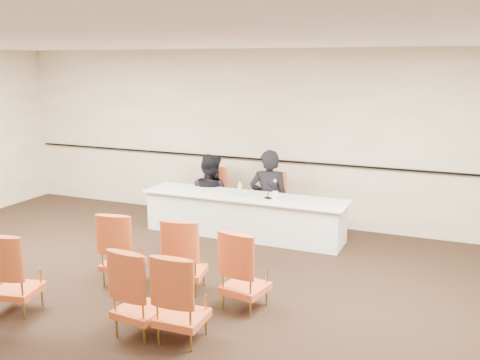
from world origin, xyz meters
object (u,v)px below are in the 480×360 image
object	(u,v)px
microphone	(268,190)
aud_chair_back_right	(182,297)
drinking_glass	(241,194)
panel_table	(244,215)
aud_chair_front_left	(122,247)
panelist_main_chair	(269,201)
panelist_main	(269,202)
panelist_second_chair	(210,195)
aud_chair_back_left	(16,271)
panelist_second	(210,200)
water_bottle	(240,189)
coffee_cup	(275,196)
aud_chair_back_mid	(140,290)
aud_chair_front_mid	(185,254)
aud_chair_front_right	(245,269)

from	to	relation	value
microphone	aud_chair_back_right	world-z (taller)	microphone
drinking_glass	microphone	bearing A→B (deg)	5.98
panel_table	aud_chair_front_left	world-z (taller)	aud_chair_front_left
panelist_main_chair	aud_chair_back_right	xyz separation A→B (m)	(0.47, -3.88, 0.00)
panel_table	panelist_main	world-z (taller)	panelist_main
panelist_second_chair	aud_chair_back_left	xyz separation A→B (m)	(-0.46, -4.03, 0.00)
panelist_second	drinking_glass	bearing A→B (deg)	153.88
panelist_main_chair	water_bottle	bearing A→B (deg)	-116.75
panel_table	aud_chair_back_left	size ratio (longest dim) A/B	3.54
coffee_cup	aud_chair_back_mid	size ratio (longest dim) A/B	0.15
panelist_main	aud_chair_front_mid	distance (m)	2.81
aud_chair_front_left	aud_chair_back_left	world-z (taller)	same
panelist_main	aud_chair_back_right	bearing A→B (deg)	84.22
panelist_second	aud_chair_back_mid	bearing A→B (deg)	116.04
aud_chair_back_mid	aud_chair_front_right	bearing A→B (deg)	56.85
panelist_main_chair	aud_chair_front_mid	size ratio (longest dim) A/B	1.00
microphone	coffee_cup	size ratio (longest dim) A/B	2.07
panelist_second	panelist_main	bearing A→B (deg)	-170.18
panelist_main	panelist_main_chair	distance (m)	0.01
aud_chair_front_left	aud_chair_back_mid	world-z (taller)	same
coffee_cup	aud_chair_back_left	bearing A→B (deg)	-119.13
panelist_main_chair	drinking_glass	distance (m)	0.71
water_bottle	aud_chair_front_left	size ratio (longest dim) A/B	0.24
water_bottle	drinking_glass	world-z (taller)	water_bottle
panel_table	aud_chair_back_mid	size ratio (longest dim) A/B	3.54
panelist_second_chair	aud_chair_back_right	world-z (taller)	same
coffee_cup	microphone	bearing A→B (deg)	157.11
panelist_main_chair	aud_chair_front_left	bearing A→B (deg)	-107.60
aud_chair_front_mid	aud_chair_back_mid	distance (m)	1.12
panelist_second	microphone	size ratio (longest dim) A/B	5.62
aud_chair_back_left	aud_chair_front_right	bearing A→B (deg)	12.58
aud_chair_back_left	aud_chair_back_mid	bearing A→B (deg)	-8.03
aud_chair_back_left	aud_chair_back_mid	size ratio (longest dim) A/B	1.00
drinking_glass	coffee_cup	distance (m)	0.58
aud_chair_front_mid	aud_chair_back_left	size ratio (longest dim) A/B	1.00
microphone	water_bottle	size ratio (longest dim) A/B	1.29
drinking_glass	aud_chair_back_right	bearing A→B (deg)	-77.44
panel_table	panelist_second	bearing A→B (deg)	149.16
microphone	aud_chair_back_mid	xyz separation A→B (m)	(-0.18, -3.35, -0.35)
panelist_second	aud_chair_back_mid	xyz separation A→B (m)	(1.11, -3.93, 0.10)
panelist_second_chair	aud_chair_front_left	bearing A→B (deg)	-86.25
panel_table	aud_chair_front_left	size ratio (longest dim) A/B	3.54
water_bottle	aud_chair_back_left	size ratio (longest dim) A/B	0.24
drinking_glass	aud_chair_back_left	world-z (taller)	aud_chair_back_left
panel_table	aud_chair_back_right	xyz separation A→B (m)	(0.71, -3.37, 0.14)
panelist_second	aud_chair_front_right	distance (m)	3.52
panel_table	aud_chair_back_left	xyz separation A→B (m)	(-1.32, -3.51, 0.14)
coffee_cup	aud_chair_front_right	size ratio (longest dim) A/B	0.15
aud_chair_back_mid	aud_chair_front_left	bearing A→B (deg)	138.37
panelist_main_chair	aud_chair_front_mid	world-z (taller)	same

